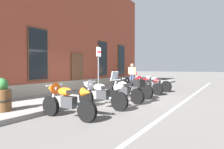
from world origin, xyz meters
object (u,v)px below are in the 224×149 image
object	(u,v)px
motorcycle_white_sport	(100,93)
motorcycle_silver_touring	(126,90)
pedestrian_tan_coat	(132,73)
motorcycle_grey_naked	(156,83)
motorcycle_red_sport	(145,84)
motorcycle_black_sport	(134,86)
motorcycle_orange_sport	(66,99)
barrel_planter	(1,97)
parking_sign	(98,63)

from	to	relation	value
motorcycle_white_sport	motorcycle_silver_touring	size ratio (longest dim) A/B	1.09
pedestrian_tan_coat	motorcycle_grey_naked	bearing A→B (deg)	-130.88
motorcycle_red_sport	pedestrian_tan_coat	world-z (taller)	pedestrian_tan_coat
motorcycle_white_sport	motorcycle_black_sport	bearing A→B (deg)	0.78
motorcycle_orange_sport	barrel_planter	world-z (taller)	barrel_planter
parking_sign	motorcycle_black_sport	bearing A→B (deg)	-68.47
motorcycle_silver_touring	motorcycle_red_sport	xyz separation A→B (m)	(3.15, 0.33, 0.01)
motorcycle_grey_naked	barrel_planter	bearing A→B (deg)	167.71
parking_sign	motorcycle_white_sport	bearing A→B (deg)	-146.23
motorcycle_white_sport	motorcycle_black_sport	xyz separation A→B (m)	(3.10, 0.04, -0.01)
motorcycle_silver_touring	pedestrian_tan_coat	world-z (taller)	pedestrian_tan_coat
motorcycle_white_sport	parking_sign	xyz separation A→B (m)	(2.47, 1.65, 1.11)
motorcycle_silver_touring	motorcycle_grey_naked	xyz separation A→B (m)	(4.77, 0.26, -0.06)
motorcycle_black_sport	barrel_planter	world-z (taller)	barrel_planter
pedestrian_tan_coat	motorcycle_white_sport	bearing A→B (deg)	-163.54
pedestrian_tan_coat	parking_sign	bearing A→B (deg)	-171.76
motorcycle_grey_naked	parking_sign	distance (m)	4.39
motorcycle_silver_touring	motorcycle_red_sport	bearing A→B (deg)	6.05
pedestrian_tan_coat	parking_sign	distance (m)	6.20
motorcycle_silver_touring	pedestrian_tan_coat	bearing A→B (deg)	21.96
motorcycle_white_sport	motorcycle_grey_naked	size ratio (longest dim) A/B	1.06
pedestrian_tan_coat	motorcycle_silver_touring	bearing A→B (deg)	-158.04
motorcycle_silver_touring	motorcycle_white_sport	bearing A→B (deg)	169.70
motorcycle_silver_touring	motorcycle_grey_naked	world-z (taller)	motorcycle_silver_touring
motorcycle_black_sport	pedestrian_tan_coat	bearing A→B (deg)	24.47
motorcycle_silver_touring	barrel_planter	distance (m)	4.62
motorcycle_black_sport	motorcycle_grey_naked	world-z (taller)	motorcycle_black_sport
barrel_planter	motorcycle_white_sport	bearing A→B (deg)	-37.27
motorcycle_orange_sport	pedestrian_tan_coat	xyz separation A→B (m)	(10.33, 2.49, 0.49)
motorcycle_black_sport	motorcycle_silver_touring	bearing A→B (deg)	-167.80
motorcycle_black_sport	barrel_planter	xyz separation A→B (m)	(-5.59, 1.85, 0.04)
motorcycle_orange_sport	motorcycle_red_sport	world-z (taller)	motorcycle_orange_sport
motorcycle_orange_sport	motorcycle_silver_touring	distance (m)	3.36
motorcycle_orange_sport	motorcycle_white_sport	bearing A→B (deg)	-1.29
motorcycle_grey_naked	barrel_planter	distance (m)	9.05
motorcycle_silver_touring	motorcycle_orange_sport	bearing A→B (deg)	174.42
motorcycle_white_sport	motorcycle_red_sport	world-z (taller)	motorcycle_white_sport
barrel_planter	motorcycle_black_sport	bearing A→B (deg)	-18.35
barrel_planter	motorcycle_grey_naked	bearing A→B (deg)	-12.29
pedestrian_tan_coat	motorcycle_black_sport	bearing A→B (deg)	-155.53
motorcycle_black_sport	motorcycle_red_sport	bearing A→B (deg)	0.19
parking_sign	barrel_planter	size ratio (longest dim) A/B	2.34
motorcycle_orange_sport	motorcycle_grey_naked	size ratio (longest dim) A/B	0.99
motorcycle_black_sport	pedestrian_tan_coat	distance (m)	6.03
pedestrian_tan_coat	barrel_planter	world-z (taller)	pedestrian_tan_coat
motorcycle_grey_naked	motorcycle_white_sport	bearing A→B (deg)	179.73
barrel_planter	motorcycle_silver_touring	bearing A→B (deg)	-28.20
motorcycle_silver_touring	motorcycle_red_sport	world-z (taller)	motorcycle_silver_touring
motorcycle_orange_sport	motorcycle_black_sport	world-z (taller)	motorcycle_orange_sport
motorcycle_silver_touring	barrel_planter	bearing A→B (deg)	151.80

